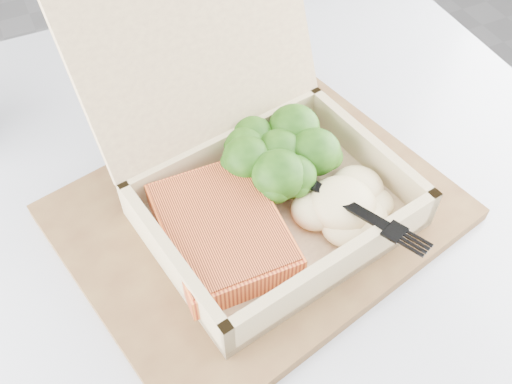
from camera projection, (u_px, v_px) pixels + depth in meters
name	position (u px, v px, depth m)	size (l,w,h in m)	color
floor	(316.00, 243.00, 1.45)	(4.00, 4.00, 0.00)	gray
cafe_table	(239.00, 331.00, 0.70)	(0.86, 0.86, 0.75)	black
serving_tray	(257.00, 213.00, 0.56)	(0.36, 0.28, 0.02)	brown
takeout_container	(251.00, 156.00, 0.53)	(0.27, 0.29, 0.21)	tan
salmon_fillet	(222.00, 231.00, 0.51)	(0.10, 0.13, 0.03)	orange
broccoli_pile	(279.00, 156.00, 0.56)	(0.12, 0.12, 0.04)	#336D18
mashed_potatoes	(343.00, 203.00, 0.53)	(0.10, 0.09, 0.03)	beige
plastic_fork	(325.00, 190.00, 0.52)	(0.06, 0.14, 0.01)	black
receipt	(191.00, 89.00, 0.69)	(0.08, 0.16, 0.00)	silver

